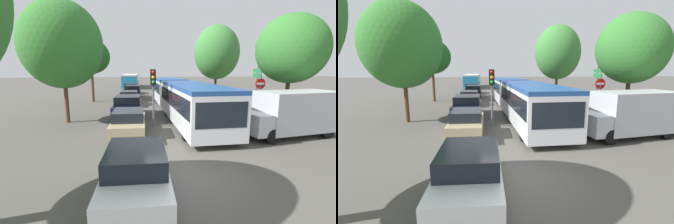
% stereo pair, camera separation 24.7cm
% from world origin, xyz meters
% --- Properties ---
extents(ground_plane, '(200.00, 200.00, 0.00)m').
position_xyz_m(ground_plane, '(0.00, 0.00, 0.00)').
color(ground_plane, '#4F4C47').
extents(articulated_bus, '(2.64, 17.04, 2.53)m').
position_xyz_m(articulated_bus, '(1.99, 10.30, 1.46)').
color(articulated_bus, silver).
rests_on(articulated_bus, ground).
extents(city_bus_rear, '(3.21, 11.68, 2.49)m').
position_xyz_m(city_bus_rear, '(-1.71, 37.69, 1.44)').
color(city_bus_rear, teal).
rests_on(city_bus_rear, ground).
extents(queued_car_white, '(1.88, 4.00, 1.36)m').
position_xyz_m(queued_car_white, '(-1.58, -0.91, 0.69)').
color(queued_car_white, white).
rests_on(queued_car_white, ground).
extents(queued_car_tan, '(1.87, 3.97, 1.35)m').
position_xyz_m(queued_car_tan, '(-1.84, 4.86, 0.68)').
color(queued_car_tan, tan).
rests_on(queued_car_tan, ground).
extents(queued_car_navy, '(2.14, 4.55, 1.55)m').
position_xyz_m(queued_car_navy, '(-1.93, 9.69, 0.78)').
color(queued_car_navy, navy).
rests_on(queued_car_navy, ground).
extents(queued_car_red, '(1.88, 4.00, 1.36)m').
position_xyz_m(queued_car_red, '(-1.90, 15.32, 0.69)').
color(queued_car_red, '#B21E19').
rests_on(queued_car_red, ground).
extents(queued_car_black, '(2.10, 4.46, 1.51)m').
position_xyz_m(queued_car_black, '(-1.52, 21.01, 0.77)').
color(queued_car_black, black).
rests_on(queued_car_black, ground).
extents(queued_car_green, '(2.01, 4.28, 1.45)m').
position_xyz_m(queued_car_green, '(-1.76, 25.88, 0.74)').
color(queued_car_green, '#236638').
rests_on(queued_car_green, ground).
extents(white_van, '(5.20, 2.53, 2.31)m').
position_xyz_m(white_van, '(6.43, 3.46, 1.24)').
color(white_van, '#B7BABF').
rests_on(white_van, ground).
extents(traffic_light, '(0.33, 0.37, 3.40)m').
position_xyz_m(traffic_light, '(-0.40, 6.49, 2.50)').
color(traffic_light, '#56595E').
rests_on(traffic_light, ground).
extents(no_entry_sign, '(0.70, 0.08, 2.82)m').
position_xyz_m(no_entry_sign, '(6.76, 7.08, 1.88)').
color(no_entry_sign, '#56595E').
rests_on(no_entry_sign, ground).
extents(direction_sign_post, '(0.20, 1.40, 3.60)m').
position_xyz_m(direction_sign_post, '(7.67, 9.09, 2.55)').
color(direction_sign_post, '#56595E').
rests_on(direction_sign_post, ground).
extents(tree_left_mid, '(4.90, 4.90, 7.54)m').
position_xyz_m(tree_left_mid, '(-5.85, 8.43, 4.74)').
color(tree_left_mid, '#51381E').
rests_on(tree_left_mid, ground).
extents(tree_left_far, '(3.91, 3.91, 6.48)m').
position_xyz_m(tree_left_far, '(-5.83, 18.30, 4.61)').
color(tree_left_far, '#51381E').
rests_on(tree_left_far, ground).
extents(tree_right_near, '(4.29, 4.29, 6.80)m').
position_xyz_m(tree_right_near, '(8.34, 6.52, 4.65)').
color(tree_right_near, '#51381E').
rests_on(tree_right_near, ground).
extents(tree_right_mid, '(5.09, 5.09, 8.33)m').
position_xyz_m(tree_right_mid, '(7.94, 18.53, 5.15)').
color(tree_right_mid, '#51381E').
rests_on(tree_right_mid, ground).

